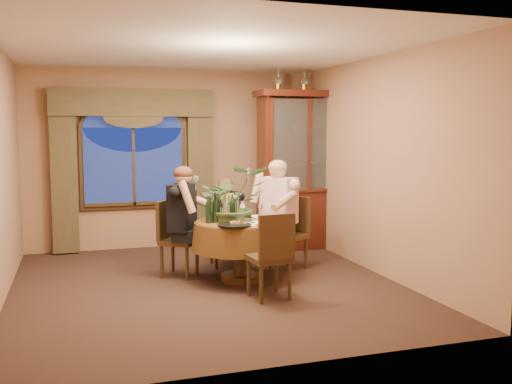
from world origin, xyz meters
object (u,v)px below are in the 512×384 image
object	(u,v)px
person_pink	(279,215)
person_scarf	(226,222)
person_back	(182,222)
wine_bottle_4	(232,208)
stoneware_vase	(233,208)
wine_bottle_3	(217,207)
chair_right	(288,234)
wine_bottle_0	(215,209)
oil_lamp_left	(278,79)
oil_lamp_center	(304,80)
oil_lamp_right	(330,81)
wine_bottle_2	(226,208)
chair_front_left	(269,256)
wine_bottle_1	(208,209)
chair_back_right	(226,231)
chair_back	(179,239)
wine_bottle_5	(213,207)
dining_table	(241,251)
china_cabinet	(303,170)
centerpiece_plant	(233,174)
olive_bowl	(246,219)

from	to	relation	value
person_pink	person_scarf	bearing A→B (deg)	25.22
person_back	wine_bottle_4	size ratio (longest dim) A/B	4.30
stoneware_vase	wine_bottle_3	distance (m)	0.19
chair_right	wine_bottle_0	world-z (taller)	wine_bottle_0
oil_lamp_left	stoneware_vase	bearing A→B (deg)	-126.68
oil_lamp_center	person_scarf	bearing A→B (deg)	-150.51
oil_lamp_right	person_scarf	xyz separation A→B (m)	(-1.92, -0.84, -2.03)
wine_bottle_2	oil_lamp_center	bearing A→B (deg)	44.07
chair_front_left	wine_bottle_1	bearing A→B (deg)	117.10
oil_lamp_right	wine_bottle_1	world-z (taller)	oil_lamp_right
person_pink	stoneware_vase	size ratio (longest dim) A/B	4.91
oil_lamp_center	person_back	distance (m)	3.18
person_back	oil_lamp_left	bearing A→B (deg)	155.78
chair_right	wine_bottle_0	size ratio (longest dim) A/B	2.91
person_scarf	chair_front_left	bearing A→B (deg)	93.93
chair_back_right	chair_back	world-z (taller)	same
stoneware_vase	person_back	bearing A→B (deg)	157.54
oil_lamp_center	wine_bottle_5	bearing A→B (deg)	-139.92
chair_front_left	wine_bottle_4	xyz separation A→B (m)	(-0.20, 0.77, 0.44)
chair_back	dining_table	bearing A→B (deg)	90.00
chair_back	wine_bottle_4	bearing A→B (deg)	82.60
china_cabinet	wine_bottle_0	xyz separation A→B (m)	(-1.84, -1.69, -0.32)
chair_back_right	wine_bottle_5	world-z (taller)	wine_bottle_5
chair_back	wine_bottle_2	distance (m)	0.79
oil_lamp_center	wine_bottle_4	xyz separation A→B (m)	(-1.62, -1.70, -1.72)
oil_lamp_left	chair_right	distance (m)	2.53
person_pink	wine_bottle_3	world-z (taller)	person_pink
centerpiece_plant	wine_bottle_4	bearing A→B (deg)	-107.73
oil_lamp_center	wine_bottle_1	xyz separation A→B (m)	(-1.93, -1.71, -1.72)
wine_bottle_4	wine_bottle_1	bearing A→B (deg)	-178.26
dining_table	wine_bottle_1	world-z (taller)	wine_bottle_1
chair_front_left	wine_bottle_3	bearing A→B (deg)	102.95
person_pink	wine_bottle_0	xyz separation A→B (m)	(-0.98, -0.45, 0.18)
chair_right	wine_bottle_4	world-z (taller)	wine_bottle_4
oil_lamp_right	wine_bottle_4	xyz separation A→B (m)	(-2.06, -1.70, -1.72)
person_pink	wine_bottle_5	distance (m)	1.04
wine_bottle_5	wine_bottle_1	bearing A→B (deg)	-118.60
oil_lamp_left	oil_lamp_center	xyz separation A→B (m)	(0.43, 0.00, 0.00)
centerpiece_plant	wine_bottle_1	bearing A→B (deg)	-153.79
china_cabinet	oil_lamp_left	bearing A→B (deg)	180.00
oil_lamp_center	chair_front_left	distance (m)	3.57
person_back	wine_bottle_0	bearing A→B (deg)	69.26
stoneware_vase	olive_bowl	size ratio (longest dim) A/B	1.76
olive_bowl	wine_bottle_0	world-z (taller)	wine_bottle_0
person_scarf	olive_bowl	bearing A→B (deg)	93.26
person_back	olive_bowl	bearing A→B (deg)	87.21
oil_lamp_right	centerpiece_plant	xyz separation A→B (m)	(-2.00, -1.53, -1.31)
dining_table	wine_bottle_1	size ratio (longest dim) A/B	3.68
chair_right	wine_bottle_1	world-z (taller)	wine_bottle_1
person_back	chair_back	bearing A→B (deg)	-133.38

